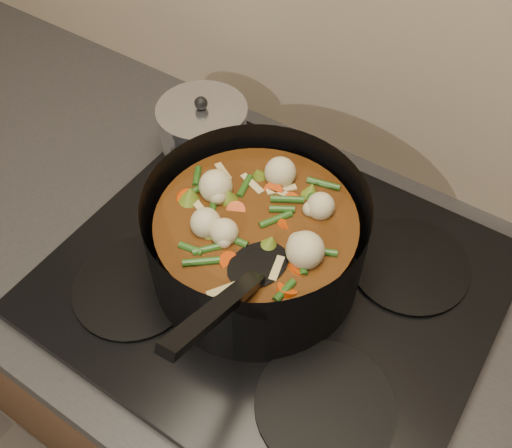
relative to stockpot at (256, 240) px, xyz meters
The scene contains 4 objects.
counter 0.55m from the stockpot, ahead, with size 2.64×0.64×0.91m.
stovetop 0.09m from the stockpot, ahead, with size 0.62×0.54×0.03m.
stockpot is the anchor object (origin of this frame).
saucepan 0.27m from the stockpot, 143.42° to the left, with size 0.15×0.15×0.13m.
Camera 1 is at (0.24, 1.52, 1.64)m, focal length 40.00 mm.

